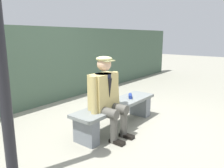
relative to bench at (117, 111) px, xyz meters
name	(u,v)px	position (x,y,z in m)	size (l,w,h in m)	color
ground_plane	(117,127)	(0.00, 0.00, -0.29)	(30.00, 30.00, 0.00)	gray
bench	(117,111)	(0.00, 0.00, 0.00)	(1.81, 0.44, 0.43)	slate
seated_man	(107,94)	(0.36, 0.06, 0.38)	(0.62, 0.60, 1.24)	tan
rolled_magazine	(130,96)	(-0.40, 0.00, 0.18)	(0.07, 0.07, 0.21)	navy
stadium_wall	(40,66)	(0.00, -2.15, 0.58)	(12.00, 0.24, 1.74)	#435A48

